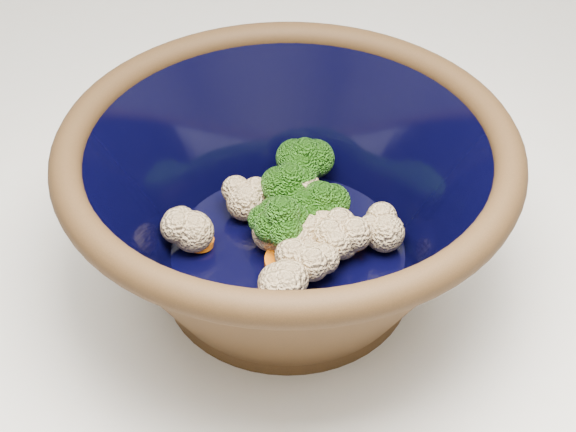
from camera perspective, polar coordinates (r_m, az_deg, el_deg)
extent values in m
cylinder|color=black|center=(0.67, 0.00, -3.98)|extent=(0.20, 0.20, 0.01)
torus|color=black|center=(0.59, 0.00, 5.08)|extent=(0.34, 0.34, 0.02)
cylinder|color=black|center=(0.66, 0.00, -2.44)|extent=(0.19, 0.19, 0.00)
cylinder|color=#608442|center=(0.67, 2.39, -0.28)|extent=(0.01, 0.01, 0.02)
ellipsoid|color=#2B6C14|center=(0.65, 2.45, 1.21)|extent=(0.04, 0.04, 0.03)
cylinder|color=#608442|center=(0.68, 0.15, 1.02)|extent=(0.01, 0.01, 0.02)
ellipsoid|color=#2B6C14|center=(0.67, 0.16, 2.57)|extent=(0.04, 0.04, 0.04)
cylinder|color=#608442|center=(0.65, -0.01, -1.88)|extent=(0.01, 0.01, 0.02)
ellipsoid|color=#2B6C14|center=(0.63, -0.01, -0.54)|extent=(0.04, 0.04, 0.03)
cylinder|color=#608442|center=(0.70, 1.17, 2.62)|extent=(0.01, 0.01, 0.02)
ellipsoid|color=#2B6C14|center=(0.69, 1.20, 4.27)|extent=(0.04, 0.04, 0.04)
cylinder|color=#608442|center=(0.66, 1.25, -0.54)|extent=(0.01, 0.01, 0.02)
ellipsoid|color=#2B6C14|center=(0.65, 1.27, 0.77)|extent=(0.03, 0.03, 0.03)
cylinder|color=#608442|center=(0.66, -1.11, -1.08)|extent=(0.01, 0.01, 0.02)
ellipsoid|color=#2B6C14|center=(0.64, -1.14, 0.22)|extent=(0.03, 0.03, 0.03)
cylinder|color=#608442|center=(0.65, -0.42, -1.74)|extent=(0.01, 0.01, 0.02)
ellipsoid|color=#2B6C14|center=(0.63, -0.43, -0.01)|extent=(0.05, 0.05, 0.04)
sphere|color=beige|center=(0.67, 1.11, 0.92)|extent=(0.03, 0.03, 0.03)
sphere|color=beige|center=(0.64, 3.76, -1.78)|extent=(0.03, 0.03, 0.03)
sphere|color=beige|center=(0.64, 2.33, -1.36)|extent=(0.03, 0.03, 0.03)
sphere|color=beige|center=(0.63, 1.09, -2.87)|extent=(0.03, 0.03, 0.03)
sphere|color=beige|center=(0.64, 0.11, -2.14)|extent=(0.03, 0.03, 0.03)
sphere|color=beige|center=(0.62, 1.71, -3.17)|extent=(0.03, 0.03, 0.03)
sphere|color=beige|center=(0.64, -1.18, -1.14)|extent=(0.03, 0.03, 0.03)
sphere|color=beige|center=(0.60, -0.51, -5.48)|extent=(0.03, 0.03, 0.03)
sphere|color=beige|center=(0.65, 6.89, -1.16)|extent=(0.03, 0.03, 0.03)
sphere|color=beige|center=(0.67, -3.04, 1.03)|extent=(0.03, 0.03, 0.03)
sphere|color=beige|center=(0.65, -6.78, -1.11)|extent=(0.03, 0.03, 0.03)
sphere|color=beige|center=(0.60, -0.65, -4.80)|extent=(0.03, 0.03, 0.03)
cylinder|color=orange|center=(0.64, -0.21, -3.21)|extent=(0.03, 0.03, 0.01)
cylinder|color=orange|center=(0.60, -3.26, -6.91)|extent=(0.03, 0.03, 0.01)
cylinder|color=orange|center=(0.66, -6.43, -1.76)|extent=(0.03, 0.03, 0.01)
cylinder|color=orange|center=(0.66, 4.47, -1.38)|extent=(0.03, 0.03, 0.01)
cylinder|color=orange|center=(0.66, 4.23, -1.67)|extent=(0.03, 0.03, 0.01)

